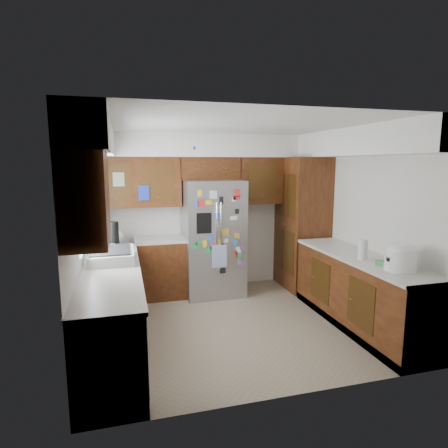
% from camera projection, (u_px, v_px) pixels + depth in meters
% --- Properties ---
extents(floor, '(3.60, 3.60, 0.00)m').
position_uv_depth(floor, '(235.00, 323.00, 4.85)').
color(floor, gray).
rests_on(floor, ground).
extents(room_shell, '(3.64, 3.24, 2.52)m').
position_uv_depth(room_shell, '(220.00, 181.00, 4.88)').
color(room_shell, silver).
rests_on(room_shell, ground).
extents(left_counter_run, '(1.36, 3.20, 0.92)m').
position_uv_depth(left_counter_run, '(125.00, 301.00, 4.46)').
color(left_counter_run, '#3C1A0B').
rests_on(left_counter_run, ground).
extents(right_counter_run, '(0.63, 2.25, 0.92)m').
position_uv_depth(right_counter_run, '(359.00, 294.00, 4.72)').
color(right_counter_run, '#3C1A0B').
rests_on(right_counter_run, ground).
extents(pantry, '(0.60, 0.90, 2.15)m').
position_uv_depth(pantry, '(302.00, 223.00, 6.17)').
color(pantry, '#3C1A0B').
rests_on(pantry, ground).
extents(fridge, '(0.90, 0.79, 1.80)m').
position_uv_depth(fridge, '(213.00, 238.00, 5.86)').
color(fridge, gray).
rests_on(fridge, ground).
extents(bridge_cabinet, '(0.96, 0.34, 0.35)m').
position_uv_depth(bridge_cabinet, '(209.00, 168.00, 5.90)').
color(bridge_cabinet, '#3C1A0B').
rests_on(bridge_cabinet, fridge).
extents(fridge_top_items, '(0.57, 0.28, 0.26)m').
position_uv_depth(fridge_top_items, '(203.00, 149.00, 5.75)').
color(fridge_top_items, blue).
rests_on(fridge_top_items, bridge_cabinet).
extents(sink_assembly, '(0.52, 0.70, 0.37)m').
position_uv_depth(sink_assembly, '(111.00, 255.00, 4.40)').
color(sink_assembly, silver).
rests_on(sink_assembly, left_counter_run).
extents(left_counter_clutter, '(0.34, 0.79, 0.38)m').
position_uv_depth(left_counter_clutter, '(113.00, 237.00, 5.12)').
color(left_counter_clutter, black).
rests_on(left_counter_clutter, left_counter_run).
extents(rice_cooker, '(0.35, 0.34, 0.30)m').
position_uv_depth(rice_cooker, '(401.00, 256.00, 3.98)').
color(rice_cooker, white).
rests_on(rice_cooker, right_counter_run).
extents(paper_towel, '(0.11, 0.11, 0.24)m').
position_uv_depth(paper_towel, '(363.00, 250.00, 4.44)').
color(paper_towel, white).
rests_on(paper_towel, right_counter_run).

